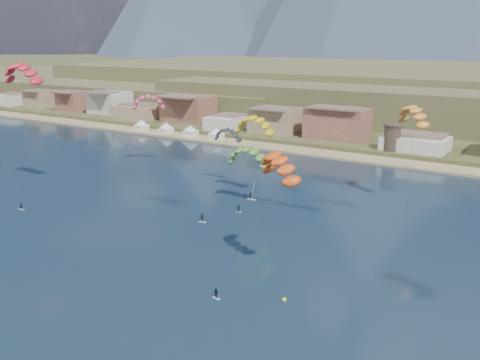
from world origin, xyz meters
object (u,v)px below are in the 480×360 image
(windsurfer, at_px, (252,194))
(kitesurfer_green, at_px, (248,154))
(kitesurfer_red, at_px, (22,70))
(buoy, at_px, (285,300))
(kitesurfer_yellow, at_px, (255,122))
(kitesurfer_orange, at_px, (280,162))
(watchtower, at_px, (392,137))

(windsurfer, bearing_deg, kitesurfer_green, -71.50)
(kitesurfer_red, xyz_separation_m, kitesurfer_green, (49.15, 20.62, -17.95))
(buoy, bearing_deg, kitesurfer_yellow, 126.35)
(kitesurfer_yellow, relative_size, kitesurfer_orange, 0.95)
(kitesurfer_orange, bearing_deg, kitesurfer_red, 172.66)
(windsurfer, bearing_deg, kitesurfer_red, -152.47)
(kitesurfer_red, relative_size, kitesurfer_orange, 1.45)
(kitesurfer_green, bearing_deg, windsurfer, 108.50)
(watchtower, relative_size, windsurfer, 2.10)
(kitesurfer_yellow, bearing_deg, watchtower, 78.60)
(watchtower, xyz_separation_m, kitesurfer_green, (-11.65, -68.48, 5.75))
(watchtower, xyz_separation_m, kitesurfer_red, (-60.80, -89.10, 23.70))
(kitesurfer_red, xyz_separation_m, kitesurfer_yellow, (47.97, 25.49, -11.53))
(kitesurfer_orange, xyz_separation_m, windsurfer, (-26.05, 34.38, -17.97))
(watchtower, xyz_separation_m, kitesurfer_yellow, (-12.83, -63.61, 12.17))
(kitesurfer_red, distance_m, buoy, 85.46)
(kitesurfer_green, xyz_separation_m, buoy, (29.29, -36.53, -12.00))
(kitesurfer_green, xyz_separation_m, windsurfer, (-1.42, 4.26, -10.82))
(kitesurfer_red, height_order, kitesurfer_yellow, kitesurfer_red)
(kitesurfer_yellow, xyz_separation_m, kitesurfer_orange, (25.81, -34.99, 0.73))
(kitesurfer_yellow, relative_size, windsurfer, 5.33)
(kitesurfer_yellow, height_order, kitesurfer_green, kitesurfer_yellow)
(kitesurfer_red, relative_size, kitesurfer_yellow, 1.53)
(kitesurfer_orange, distance_m, buoy, 20.73)
(kitesurfer_yellow, bearing_deg, kitesurfer_green, -76.34)
(kitesurfer_green, distance_m, windsurfer, 11.71)
(kitesurfer_red, relative_size, windsurfer, 8.17)
(kitesurfer_yellow, distance_m, kitesurfer_orange, 43.49)
(windsurfer, xyz_separation_m, buoy, (30.72, -40.79, -1.18))
(kitesurfer_yellow, xyz_separation_m, kitesurfer_green, (1.18, -4.87, -6.42))
(watchtower, height_order, kitesurfer_red, kitesurfer_red)
(kitesurfer_yellow, height_order, windsurfer, kitesurfer_yellow)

